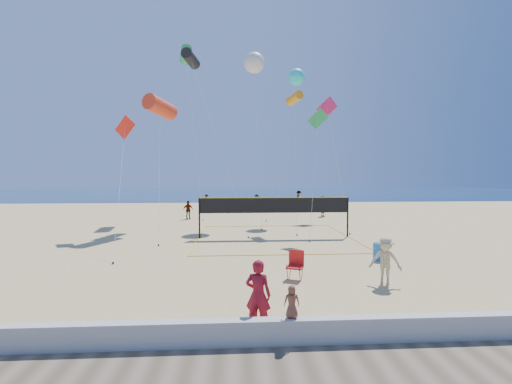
{
  "coord_description": "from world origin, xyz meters",
  "views": [
    {
      "loc": [
        -1.18,
        -10.76,
        3.98
      ],
      "look_at": [
        -0.43,
        2.0,
        3.31
      ],
      "focal_mm": 24.0,
      "sensor_mm": 36.0,
      "label": 1
    }
  ],
  "objects": [
    {
      "name": "kite_8",
      "position": [
        -5.85,
        22.21,
        15.13
      ],
      "size": [
        2.6,
        4.81,
        15.79
      ],
      "rotation": [
        0.0,
        0.0,
        0.22
      ],
      "color": "green",
      "rests_on": "ground"
    },
    {
      "name": "volleyball_net",
      "position": [
        1.22,
        10.41,
        1.76
      ],
      "size": [
        9.55,
        9.4,
        2.55
      ],
      "rotation": [
        0.0,
        0.0,
        0.0
      ],
      "color": "black",
      "rests_on": "ground"
    },
    {
      "name": "kite_2",
      "position": [
        3.21,
        14.9,
        9.63
      ],
      "size": [
        1.18,
        4.88,
        10.1
      ],
      "rotation": [
        0.0,
        0.0,
        0.34
      ],
      "color": "orange",
      "rests_on": "ground"
    },
    {
      "name": "camp_chair",
      "position": [
        1.06,
        1.91,
        0.61
      ],
      "size": [
        0.75,
        0.86,
        1.2
      ],
      "rotation": [
        0.0,
        0.0,
        -0.41
      ],
      "color": "red",
      "rests_on": "ground"
    },
    {
      "name": "kite_6",
      "position": [
        0.36,
        18.25,
        13.27
      ],
      "size": [
        1.72,
        5.89,
        14.13
      ],
      "rotation": [
        0.0,
        0.0,
        -0.01
      ],
      "color": "silver",
      "rests_on": "ground"
    },
    {
      "name": "kite_3",
      "position": [
        -8.36,
        11.94,
        6.65
      ],
      "size": [
        2.66,
        8.24,
        7.87
      ],
      "rotation": [
        0.0,
        0.0,
        -0.19
      ],
      "color": "red",
      "rests_on": "ground"
    },
    {
      "name": "ocean",
      "position": [
        0.0,
        62.0,
        0.01
      ],
      "size": [
        140.0,
        50.0,
        0.03
      ],
      "primitive_type": "cube",
      "color": "navy",
      "rests_on": "ground"
    },
    {
      "name": "kite_0",
      "position": [
        -6.51,
        14.02,
        8.7
      ],
      "size": [
        2.16,
        7.31,
        9.45
      ],
      "rotation": [
        0.0,
        0.0,
        -0.43
      ],
      "color": "red",
      "rests_on": "ground"
    },
    {
      "name": "far_person_3",
      "position": [
        -4.48,
        28.02,
        0.84
      ],
      "size": [
        0.91,
        0.76,
        1.69
      ],
      "primitive_type": "imported",
      "rotation": [
        0.0,
        0.0,
        0.16
      ],
      "color": "gray",
      "rests_on": "ground"
    },
    {
      "name": "toddler",
      "position": [
        0.12,
        -2.95,
        0.99
      ],
      "size": [
        0.39,
        0.26,
        0.77
      ],
      "primitive_type": "imported",
      "rotation": [
        0.0,
        0.0,
        3.1
      ],
      "color": "brown",
      "rests_on": "seawall"
    },
    {
      "name": "far_person_1",
      "position": [
        1.01,
        25.82,
        0.9
      ],
      "size": [
        1.57,
        1.56,
        1.81
      ],
      "primitive_type": "imported",
      "rotation": [
        0.0,
        0.0,
        -0.78
      ],
      "color": "gray",
      "rests_on": "ground"
    },
    {
      "name": "far_person_2",
      "position": [
        6.97,
        20.78,
        0.97
      ],
      "size": [
        0.63,
        0.8,
        1.94
      ],
      "primitive_type": "imported",
      "rotation": [
        0.0,
        0.0,
        1.83
      ],
      "color": "gray",
      "rests_on": "ground"
    },
    {
      "name": "kite_5",
      "position": [
        7.13,
        20.06,
        9.64
      ],
      "size": [
        2.09,
        9.6,
        11.11
      ],
      "rotation": [
        0.0,
        0.0,
        0.41
      ],
      "color": "#CF245E",
      "rests_on": "ground"
    },
    {
      "name": "trash_barrel",
      "position": [
        5.42,
        4.52,
        0.41
      ],
      "size": [
        0.71,
        0.71,
        0.81
      ],
      "primitive_type": "cylinder",
      "rotation": [
        0.0,
        0.0,
        -0.41
      ],
      "color": "#1C6FBA",
      "rests_on": "ground"
    },
    {
      "name": "kite_4",
      "position": [
        3.98,
        10.77,
        6.95
      ],
      "size": [
        1.62,
        2.28,
        8.16
      ],
      "rotation": [
        0.0,
        0.0,
        -0.06
      ],
      "color": "green",
      "rests_on": "ground"
    },
    {
      "name": "kite_7",
      "position": [
        4.17,
        19.56,
        12.51
      ],
      "size": [
        3.79,
        2.74,
        13.26
      ],
      "rotation": [
        0.0,
        0.0,
        0.35
      ],
      "color": "#26D2D8",
      "rests_on": "ground"
    },
    {
      "name": "far_person_0",
      "position": [
        -5.42,
        19.56,
        0.81
      ],
      "size": [
        1.03,
        0.75,
        1.63
      ],
      "primitive_type": "imported",
      "rotation": [
        0.0,
        0.0,
        0.42
      ],
      "color": "gray",
      "rests_on": "ground"
    },
    {
      "name": "ground",
      "position": [
        0.0,
        0.0,
        0.0
      ],
      "size": [
        120.0,
        120.0,
        0.0
      ],
      "primitive_type": "plane",
      "color": "tan",
      "rests_on": "ground"
    },
    {
      "name": "seawall",
      "position": [
        0.0,
        -3.0,
        0.3
      ],
      "size": [
        32.0,
        0.3,
        0.6
      ],
      "primitive_type": "cube",
      "color": "#B5B6B1",
      "rests_on": "ground"
    },
    {
      "name": "kite_1",
      "position": [
        -4.9,
        18.4,
        13.54
      ],
      "size": [
        5.23,
        9.31,
        14.16
      ],
      "rotation": [
        0.0,
        0.0,
        -0.24
      ],
      "color": "black",
      "rests_on": "ground"
    },
    {
      "name": "woman",
      "position": [
        -0.63,
        -2.24,
        0.91
      ],
      "size": [
        0.77,
        0.62,
        1.82
      ],
      "primitive_type": "imported",
      "rotation": [
        0.0,
        0.0,
        2.82
      ],
      "color": "maroon",
      "rests_on": "ground"
    },
    {
      "name": "far_person_4",
      "position": [
        6.77,
        32.04,
        0.94
      ],
      "size": [
        0.94,
        1.34,
        1.88
      ],
      "primitive_type": "imported",
      "rotation": [
        0.0,
        0.0,
        1.36
      ],
      "color": "gray",
      "rests_on": "ground"
    },
    {
      "name": "bystander_b",
      "position": [
        4.17,
        1.07,
        0.87
      ],
      "size": [
        1.29,
        1.06,
        1.73
      ],
      "primitive_type": "imported",
      "rotation": [
        0.0,
        0.0,
        -0.44
      ],
      "color": "tan",
      "rests_on": "ground"
    }
  ]
}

